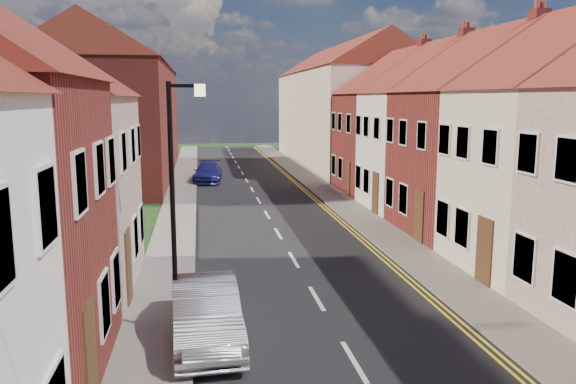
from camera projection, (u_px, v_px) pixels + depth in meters
road at (278, 234)px, 24.04m from camera, size 7.00×90.00×0.02m
pavement_left at (174, 236)px, 23.36m from camera, size 1.80×90.00×0.12m
pavement_right at (377, 229)px, 24.71m from camera, size 1.80×90.00×0.12m
cottage_r_pink at (499, 129)px, 23.67m from camera, size 8.30×6.00×9.00m
cottage_r_white_far at (445, 123)px, 28.93m from camera, size 8.30×5.20×9.00m
cottage_r_cream_far at (407, 120)px, 34.19m from camera, size 8.30×6.00×9.00m
block_right_far at (344, 104)px, 48.96m from camera, size 8.30×24.20×10.50m
block_left_far at (115, 105)px, 41.23m from camera, size 8.30×24.20×10.50m
lamppost at (176, 193)px, 13.13m from camera, size 0.88×0.15×6.00m
car_mid at (206, 312)px, 13.31m from camera, size 1.74×4.45×1.44m
car_far at (208, 172)px, 39.00m from camera, size 2.22×4.69×1.32m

